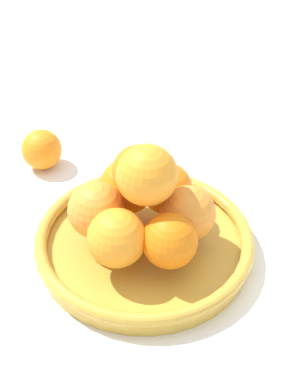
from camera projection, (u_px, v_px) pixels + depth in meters
ground_plane at (144, 250)px, 0.76m from camera, size 4.00×4.00×0.00m
fruit_bowl at (144, 241)px, 0.75m from camera, size 0.31×0.31×0.03m
orange_pile at (142, 202)px, 0.71m from camera, size 0.20×0.19×0.14m
stray_orange at (42, 149)px, 0.90m from camera, size 0.07×0.07×0.07m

